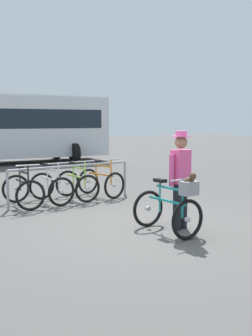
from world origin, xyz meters
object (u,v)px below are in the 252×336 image
Objects in this scene: racked_bike_lime at (77,184)px; racked_bike_orange at (101,182)px; racked_bike_black at (23,190)px; racked_bike_white at (51,187)px; person_with_featured_bike at (180,176)px; featured_bicycle at (172,206)px.

racked_bike_orange is at bearing 5.27° from racked_bike_lime.
racked_bike_white is at bearing 5.27° from racked_bike_black.
racked_bike_white and racked_bike_orange have the same top height.
racked_bike_orange is at bearing 5.27° from racked_bike_black.
person_with_featured_bike is (0.28, -3.51, 0.58)m from racked_bike_lime.
racked_bike_black is 3.82m from person_with_featured_bike.
featured_bicycle reaches higher than racked_bike_black.
featured_bicycle is at bearing -151.24° from person_with_featured_bike.
racked_bike_black and racked_bike_white have the same top height.
person_with_featured_bike is at bearing -85.52° from racked_bike_lime.
featured_bicycle is at bearing -101.49° from racked_bike_orange.
featured_bicycle reaches higher than racked_bike_orange.
racked_bike_orange is 0.69× the size of person_with_featured_bike.
person_with_featured_bike is (0.97, -3.45, 0.58)m from racked_bike_white.
person_with_featured_bike is at bearing 28.76° from featured_bicycle.
person_with_featured_bike is (1.67, -3.38, 0.58)m from racked_bike_black.
racked_bike_white is 0.93× the size of racked_bike_orange.
racked_bike_black is 0.64× the size of person_with_featured_bike.
racked_bike_black is at bearing -174.73° from racked_bike_lime.
racked_bike_white is 3.63m from person_with_featured_bike.
racked_bike_lime is (0.70, 0.06, -0.00)m from racked_bike_white.
racked_bike_black is 0.70m from racked_bike_white.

